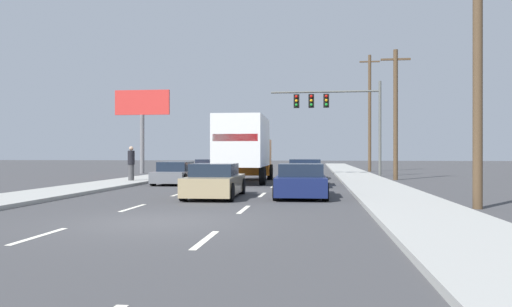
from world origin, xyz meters
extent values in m
plane|color=#3D3D3F|center=(0.00, 25.00, 0.00)|extent=(140.00, 140.00, 0.00)
cube|color=#9E9E99|center=(6.64, 20.00, 0.07)|extent=(2.79, 80.00, 0.14)
cube|color=#9E9E99|center=(-6.64, 20.00, 0.07)|extent=(2.79, 80.00, 0.14)
cube|color=silver|center=(-1.70, -2.21, 0.00)|extent=(0.14, 2.00, 0.01)
cube|color=silver|center=(-1.70, 2.79, 0.00)|extent=(0.14, 2.00, 0.01)
cube|color=silver|center=(-1.70, 7.79, 0.00)|extent=(0.14, 2.00, 0.01)
cube|color=silver|center=(-1.70, 12.79, 0.00)|extent=(0.14, 2.00, 0.01)
cube|color=silver|center=(-1.70, 17.79, 0.00)|extent=(0.14, 2.00, 0.01)
cube|color=silver|center=(-1.70, 22.79, 0.00)|extent=(0.14, 2.00, 0.01)
cube|color=silver|center=(-1.70, 27.79, 0.00)|extent=(0.14, 2.00, 0.01)
cube|color=silver|center=(-1.70, 32.79, 0.00)|extent=(0.14, 2.00, 0.01)
cube|color=silver|center=(-1.70, 37.79, 0.00)|extent=(0.14, 2.00, 0.01)
cube|color=silver|center=(-1.70, 42.79, 0.00)|extent=(0.14, 2.00, 0.01)
cube|color=silver|center=(-1.70, 47.79, 0.00)|extent=(0.14, 2.00, 0.01)
cube|color=silver|center=(1.70, -2.21, 0.00)|extent=(0.14, 2.00, 0.01)
cube|color=silver|center=(1.70, 2.79, 0.00)|extent=(0.14, 2.00, 0.01)
cube|color=silver|center=(1.70, 7.79, 0.00)|extent=(0.14, 2.00, 0.01)
cube|color=silver|center=(1.70, 12.79, 0.00)|extent=(0.14, 2.00, 0.01)
cube|color=silver|center=(1.70, 17.79, 0.00)|extent=(0.14, 2.00, 0.01)
cube|color=silver|center=(1.70, 22.79, 0.00)|extent=(0.14, 2.00, 0.01)
cube|color=silver|center=(1.70, 27.79, 0.00)|extent=(0.14, 2.00, 0.01)
cube|color=silver|center=(1.70, 32.79, 0.00)|extent=(0.14, 2.00, 0.01)
cube|color=silver|center=(1.70, 37.79, 0.00)|extent=(0.14, 2.00, 0.01)
cube|color=silver|center=(1.70, 42.79, 0.00)|extent=(0.14, 2.00, 0.01)
cube|color=silver|center=(1.70, 47.79, 0.00)|extent=(0.14, 2.00, 0.01)
cube|color=red|center=(-3.25, 20.92, 0.45)|extent=(1.77, 4.44, 0.63)
cube|color=#192333|center=(-3.25, 20.59, 1.00)|extent=(1.55, 2.10, 0.48)
cylinder|color=black|center=(-4.08, 22.58, 0.32)|extent=(0.22, 0.64, 0.64)
cylinder|color=black|center=(-2.43, 22.58, 0.32)|extent=(0.22, 0.64, 0.64)
cylinder|color=black|center=(-4.07, 19.25, 0.32)|extent=(0.22, 0.64, 0.64)
cylinder|color=black|center=(-2.43, 19.25, 0.32)|extent=(0.22, 0.64, 0.64)
cube|color=slate|center=(-3.63, 14.15, 0.42)|extent=(1.80, 4.61, 0.56)
cube|color=#192333|center=(-3.62, 13.79, 0.95)|extent=(1.55, 2.06, 0.49)
cylinder|color=black|center=(-4.46, 15.87, 0.32)|extent=(0.23, 0.64, 0.64)
cylinder|color=black|center=(-2.87, 15.90, 0.32)|extent=(0.23, 0.64, 0.64)
cylinder|color=black|center=(-4.39, 12.40, 0.32)|extent=(0.23, 0.64, 0.64)
cylinder|color=black|center=(-2.80, 12.43, 0.32)|extent=(0.23, 0.64, 0.64)
cube|color=white|center=(-0.14, 14.80, 2.29)|extent=(2.56, 5.64, 2.68)
cube|color=red|center=(-0.11, 12.01, 2.43)|extent=(2.24, 0.07, 0.36)
cube|color=orange|center=(-0.20, 18.65, 1.40)|extent=(2.41, 2.13, 2.20)
cylinder|color=black|center=(-1.39, 18.63, 0.48)|extent=(0.31, 0.96, 0.96)
cylinder|color=black|center=(0.99, 18.66, 0.48)|extent=(0.31, 0.96, 0.96)
cylinder|color=black|center=(-1.32, 13.66, 0.48)|extent=(0.31, 0.96, 0.96)
cylinder|color=black|center=(1.06, 13.69, 0.48)|extent=(0.31, 0.96, 0.96)
cube|color=tan|center=(0.04, 6.54, 0.47)|extent=(1.85, 4.16, 0.67)
cube|color=#192333|center=(0.05, 6.44, 1.04)|extent=(1.59, 1.99, 0.46)
cylinder|color=black|center=(-0.81, 8.04, 0.32)|extent=(0.23, 0.64, 0.64)
cylinder|color=black|center=(0.83, 8.07, 0.32)|extent=(0.23, 0.64, 0.64)
cylinder|color=black|center=(-0.75, 5.01, 0.32)|extent=(0.23, 0.64, 0.64)
cylinder|color=black|center=(0.90, 5.05, 0.32)|extent=(0.23, 0.64, 0.64)
cube|color=#B7BABF|center=(3.33, 20.44, 0.48)|extent=(1.75, 4.15, 0.68)
cube|color=#192333|center=(3.33, 20.15, 1.03)|extent=(1.53, 2.02, 0.41)
cylinder|color=black|center=(2.53, 21.96, 0.32)|extent=(0.22, 0.64, 0.64)
cylinder|color=black|center=(4.14, 21.95, 0.32)|extent=(0.22, 0.64, 0.64)
cylinder|color=black|center=(2.52, 18.92, 0.32)|extent=(0.22, 0.64, 0.64)
cylinder|color=black|center=(4.13, 18.91, 0.32)|extent=(0.22, 0.64, 0.64)
cube|color=#1E389E|center=(3.28, 13.47, 0.47)|extent=(1.76, 4.51, 0.66)
cube|color=#192333|center=(3.28, 13.50, 1.08)|extent=(1.54, 2.26, 0.55)
cylinder|color=black|center=(2.47, 15.16, 0.32)|extent=(0.22, 0.64, 0.64)
cylinder|color=black|center=(4.07, 15.17, 0.32)|extent=(0.22, 0.64, 0.64)
cylinder|color=black|center=(2.49, 11.77, 0.32)|extent=(0.22, 0.64, 0.64)
cylinder|color=black|center=(4.10, 11.78, 0.32)|extent=(0.22, 0.64, 0.64)
cube|color=#141E4C|center=(3.25, 7.17, 0.47)|extent=(1.92, 4.40, 0.66)
cube|color=#192333|center=(3.26, 6.88, 1.03)|extent=(1.65, 1.93, 0.47)
cylinder|color=black|center=(2.36, 8.79, 0.32)|extent=(0.23, 0.64, 0.64)
cylinder|color=black|center=(4.07, 8.82, 0.32)|extent=(0.23, 0.64, 0.64)
cylinder|color=black|center=(2.43, 5.53, 0.32)|extent=(0.23, 0.64, 0.64)
cylinder|color=black|center=(4.14, 5.56, 0.32)|extent=(0.23, 0.64, 0.64)
cylinder|color=#595B56|center=(8.35, 23.79, 3.39)|extent=(0.20, 0.20, 6.78)
cylinder|color=#595B56|center=(4.47, 23.79, 6.07)|extent=(7.75, 0.14, 0.14)
cube|color=black|center=(4.57, 23.79, 5.42)|extent=(0.40, 0.56, 0.95)
sphere|color=red|center=(4.57, 23.48, 5.72)|extent=(0.20, 0.20, 0.20)
sphere|color=orange|center=(4.57, 23.48, 5.42)|extent=(0.20, 0.20, 0.20)
sphere|color=green|center=(4.57, 23.48, 5.12)|extent=(0.20, 0.20, 0.20)
cube|color=black|center=(3.51, 23.79, 5.42)|extent=(0.40, 0.56, 0.95)
sphere|color=red|center=(3.51, 23.48, 5.72)|extent=(0.20, 0.20, 0.20)
sphere|color=orange|center=(3.51, 23.48, 5.42)|extent=(0.20, 0.20, 0.20)
sphere|color=green|center=(3.51, 23.48, 5.12)|extent=(0.20, 0.20, 0.20)
cube|color=black|center=(2.44, 23.79, 5.42)|extent=(0.40, 0.56, 0.95)
sphere|color=red|center=(2.44, 23.48, 5.72)|extent=(0.20, 0.20, 0.20)
sphere|color=orange|center=(2.44, 23.48, 5.42)|extent=(0.20, 0.20, 0.20)
sphere|color=green|center=(2.44, 23.48, 5.12)|extent=(0.20, 0.20, 0.20)
cylinder|color=brown|center=(8.59, 3.79, 4.25)|extent=(0.28, 0.28, 8.50)
cylinder|color=brown|center=(8.71, 19.33, 4.03)|extent=(0.28, 0.28, 8.05)
cube|color=brown|center=(8.71, 19.33, 7.45)|extent=(1.80, 0.12, 0.12)
cylinder|color=brown|center=(8.65, 33.04, 5.24)|extent=(0.28, 0.28, 10.49)
cube|color=brown|center=(8.65, 33.04, 9.89)|extent=(1.80, 0.12, 0.12)
cylinder|color=slate|center=(-10.23, 26.61, 2.39)|extent=(0.36, 0.36, 4.78)
cube|color=red|center=(-10.23, 26.61, 5.79)|extent=(4.57, 0.20, 2.02)
cylinder|color=#3F3F42|center=(-6.40, 14.56, 0.58)|extent=(0.32, 0.32, 0.89)
cylinder|color=black|center=(-6.40, 14.56, 1.41)|extent=(0.38, 0.38, 0.77)
sphere|color=tan|center=(-6.40, 14.56, 1.92)|extent=(0.24, 0.24, 0.24)
camera|label=1|loc=(3.79, -11.27, 1.67)|focal=33.87mm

